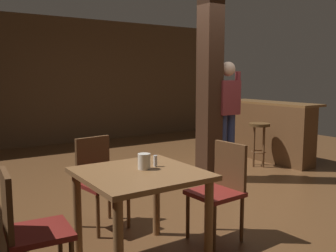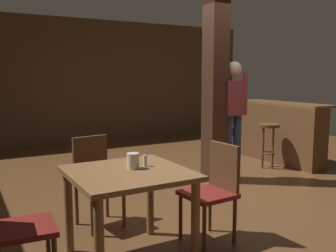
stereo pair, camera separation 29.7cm
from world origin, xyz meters
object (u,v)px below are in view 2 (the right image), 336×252
chair_north (96,176)px  salt_shaker (145,161)px  chair_west (12,223)px  standing_person (233,111)px  dining_table (129,187)px  bar_counter (277,131)px  chair_east (214,187)px  napkin_cup (133,161)px  bar_stool_near (268,135)px

chair_north → salt_shaker: 0.89m
chair_west → standing_person: standing_person is taller
dining_table → bar_counter: size_ratio=0.49×
chair_north → chair_east: (0.82, -0.91, 0.00)m
chair_west → bar_counter: (4.65, 2.07, 0.03)m
chair_east → dining_table: bearing=179.0°
chair_west → napkin_cup: chair_west is taller
salt_shaker → chair_west: bearing=-176.1°
dining_table → bar_stool_near: size_ratio=1.26×
standing_person → chair_north: bearing=-164.0°
salt_shaker → bar_stool_near: 3.55m
salt_shaker → bar_stool_near: salt_shaker is taller
dining_table → napkin_cup: (0.06, 0.04, 0.20)m
bar_stool_near → dining_table: bearing=-151.5°
salt_shaker → standing_person: standing_person is taller
dining_table → chair_east: bearing=-1.0°
chair_north → chair_east: 1.22m
bar_counter → bar_stool_near: bar_counter is taller
chair_west → salt_shaker: bearing=3.9°
chair_west → standing_person: (3.22, 1.56, 0.50)m
napkin_cup → bar_stool_near: 3.67m
bar_stool_near → chair_north: bearing=-164.7°
dining_table → standing_person: bearing=33.6°
chair_west → chair_east: (1.72, -0.01, 0.00)m
bar_counter → salt_shaker: bearing=-150.9°
chair_west → chair_north: bearing=44.7°
chair_west → bar_counter: size_ratio=0.48×
chair_north → bar_counter: bearing=17.4°
salt_shaker → bar_stool_near: (3.10, 1.72, -0.26)m
dining_table → chair_north: size_ratio=1.03×
standing_person → bar_stool_near: bearing=13.7°
salt_shaker → dining_table: bearing=-160.0°
standing_person → bar_counter: standing_person is taller
dining_table → chair_east: size_ratio=1.03×
napkin_cup → standing_person: bearing=33.5°
chair_north → dining_table: bearing=-91.7°
standing_person → bar_counter: size_ratio=0.92×
chair_east → bar_counter: bearing=35.4°
salt_shaker → standing_person: (2.16, 1.49, 0.19)m
napkin_cup → bar_stool_near: napkin_cup is taller
dining_table → chair_north: (0.03, 0.89, -0.12)m
chair_north → bar_counter: (3.74, 1.17, 0.03)m
bar_counter → chair_west: bearing=-156.0°
dining_table → bar_counter: bearing=28.7°
chair_north → bar_counter: 3.92m
chair_north → bar_stool_near: size_ratio=1.22×
chair_north → salt_shaker: (0.16, -0.83, 0.30)m
chair_west → bar_counter: bar_counter is taller
salt_shaker → chair_north: bearing=100.7°
chair_east → salt_shaker: bearing=173.0°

